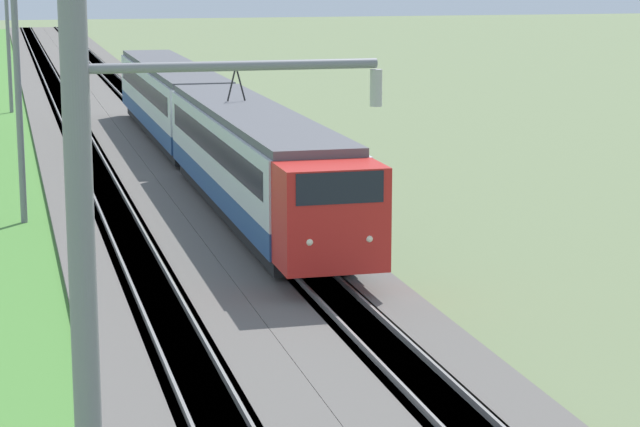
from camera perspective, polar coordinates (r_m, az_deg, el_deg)
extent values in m
cube|color=#605B56|center=(54.01, -10.36, 2.06)|extent=(240.00, 4.40, 0.30)
cube|color=#605B56|center=(54.49, -5.73, 2.27)|extent=(240.00, 4.40, 0.30)
cube|color=#4C4238|center=(54.01, -10.36, 2.06)|extent=(240.00, 1.57, 0.30)
cube|color=gray|center=(53.94, -10.93, 2.27)|extent=(240.00, 0.07, 0.15)
cube|color=gray|center=(54.01, -9.80, 2.32)|extent=(240.00, 0.07, 0.15)
cube|color=#4C4238|center=(54.49, -5.73, 2.27)|extent=(240.00, 1.57, 0.30)
cube|color=gray|center=(54.37, -6.29, 2.48)|extent=(240.00, 0.07, 0.15)
cube|color=gray|center=(54.53, -5.18, 2.52)|extent=(240.00, 0.07, 0.15)
cube|color=red|center=(31.94, 0.48, -0.13)|extent=(1.84, 2.71, 2.68)
cube|color=black|center=(31.51, 0.61, 1.37)|extent=(1.32, 2.26, 0.81)
sphere|color=#F2EAC6|center=(31.02, -0.49, -1.31)|extent=(0.20, 0.20, 0.20)
sphere|color=#F2EAC6|center=(31.42, 2.26, -1.16)|extent=(0.20, 0.20, 0.20)
cube|color=navy|center=(41.88, -3.10, 1.26)|extent=(18.55, 2.82, 0.75)
cube|color=silver|center=(41.67, -3.12, 3.08)|extent=(18.55, 2.82, 1.93)
cube|color=black|center=(41.65, -3.12, 3.29)|extent=(17.07, 2.84, 0.81)
cube|color=#515156|center=(41.53, -3.13, 4.57)|extent=(18.55, 2.60, 0.25)
cube|color=black|center=(42.00, -3.09, 0.39)|extent=(17.63, 2.40, 0.55)
cylinder|color=black|center=(34.71, -1.53, -1.68)|extent=(0.86, 0.12, 0.86)
cylinder|color=black|center=(34.95, 0.18, -1.58)|extent=(0.86, 0.12, 0.86)
cube|color=navy|center=(61.49, -6.79, 4.43)|extent=(20.39, 2.82, 0.75)
cube|color=silver|center=(61.34, -6.82, 5.68)|extent=(20.39, 2.82, 1.93)
cube|color=black|center=(61.33, -6.82, 5.82)|extent=(18.76, 2.84, 0.81)
cube|color=#515156|center=(61.25, -6.84, 6.69)|extent=(20.39, 2.60, 0.25)
cube|color=black|center=(61.57, -6.78, 3.83)|extent=(19.37, 2.40, 0.55)
cylinder|color=black|center=(44.14, -4.08, 5.84)|extent=(0.06, 0.33, 1.08)
cylinder|color=black|center=(44.21, -3.63, 5.86)|extent=(0.06, 0.33, 1.08)
cube|color=black|center=(35.03, -0.67, -3.03)|extent=(0.10, 0.10, 0.00)
cylinder|color=slate|center=(9.87, -4.14, 6.74)|extent=(0.08, 2.40, 0.08)
cylinder|color=#B2ADA8|center=(10.17, 2.58, 5.76)|extent=(0.10, 0.10, 0.30)
cylinder|color=slate|center=(42.63, -13.63, 5.38)|extent=(0.22, 0.22, 9.00)
cylinder|color=slate|center=(75.28, -14.07, 7.73)|extent=(0.22, 0.22, 8.76)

